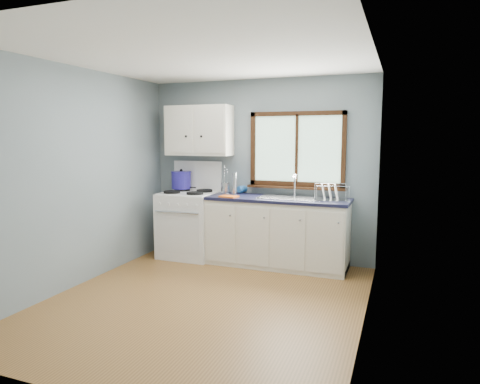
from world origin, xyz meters
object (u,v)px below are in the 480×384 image
(sink, at_px, (291,203))
(thermos, at_px, (234,184))
(utensil_crock, at_px, (225,188))
(dish_rack, at_px, (331,196))
(base_cabinets, at_px, (277,235))
(stockpot, at_px, (181,180))
(gas_range, at_px, (189,223))
(skillet, at_px, (182,187))

(sink, relative_size, thermos, 2.78)
(utensil_crock, height_order, dish_rack, utensil_crock)
(utensil_crock, relative_size, dish_rack, 0.82)
(sink, xyz_separation_m, dish_rack, (0.51, -0.03, 0.12))
(thermos, distance_m, dish_rack, 1.34)
(sink, distance_m, dish_rack, 0.53)
(sink, xyz_separation_m, utensil_crock, (-0.98, 0.13, 0.14))
(base_cabinets, height_order, stockpot, stockpot)
(base_cabinets, bearing_deg, gas_range, -179.18)
(gas_range, relative_size, skillet, 4.01)
(base_cabinets, bearing_deg, stockpot, 175.17)
(base_cabinets, xyz_separation_m, sink, (0.18, -0.00, 0.45))
(gas_range, bearing_deg, base_cabinets, 0.82)
(gas_range, height_order, sink, gas_range)
(thermos, bearing_deg, gas_range, -172.17)
(sink, height_order, stockpot, stockpot)
(skillet, height_order, stockpot, stockpot)
(dish_rack, bearing_deg, sink, 162.65)
(skillet, distance_m, dish_rack, 2.18)
(dish_rack, bearing_deg, stockpot, 161.50)
(sink, distance_m, utensil_crock, 1.00)
(gas_range, distance_m, dish_rack, 2.06)
(utensil_crock, bearing_deg, stockpot, -179.71)
(stockpot, distance_m, utensil_crock, 0.70)
(gas_range, height_order, base_cabinets, gas_range)
(gas_range, height_order, dish_rack, gas_range)
(sink, bearing_deg, base_cabinets, 179.87)
(utensil_crock, xyz_separation_m, dish_rack, (1.50, -0.16, -0.02))
(utensil_crock, bearing_deg, base_cabinets, -9.24)
(gas_range, relative_size, stockpot, 3.76)
(gas_range, distance_m, base_cabinets, 1.31)
(base_cabinets, distance_m, dish_rack, 0.90)
(gas_range, xyz_separation_m, thermos, (0.66, 0.09, 0.58))
(base_cabinets, relative_size, skillet, 5.46)
(stockpot, bearing_deg, gas_range, -36.89)
(stockpot, height_order, utensil_crock, utensil_crock)
(gas_range, bearing_deg, stockpot, 143.11)
(base_cabinets, xyz_separation_m, dish_rack, (0.69, -0.03, 0.57))
(sink, height_order, skillet, sink)
(thermos, bearing_deg, base_cabinets, -6.44)
(gas_range, xyz_separation_m, dish_rack, (2.00, -0.01, 0.48))
(stockpot, xyz_separation_m, utensil_crock, (0.70, 0.00, -0.09))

